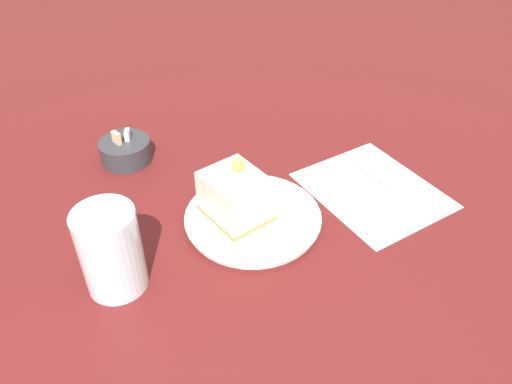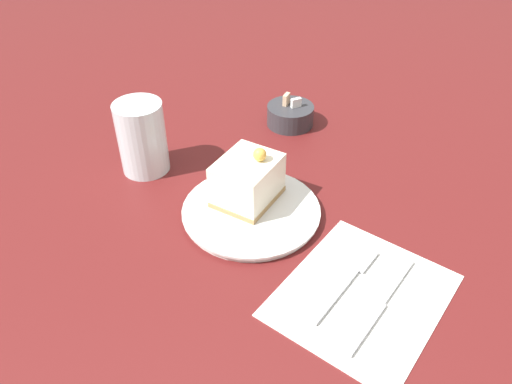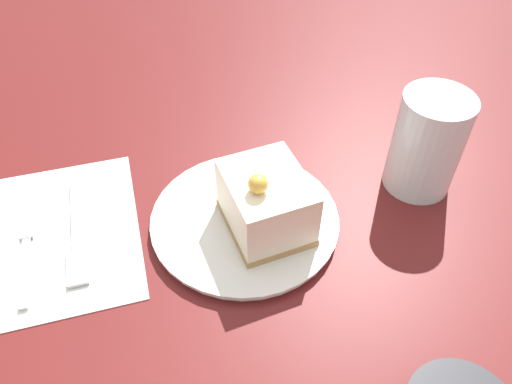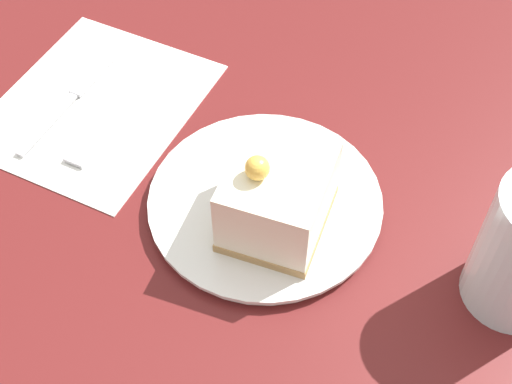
# 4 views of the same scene
# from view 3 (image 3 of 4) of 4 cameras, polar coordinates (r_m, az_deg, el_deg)

# --- Properties ---
(ground_plane) EXTENTS (4.00, 4.00, 0.00)m
(ground_plane) POSITION_cam_3_polar(r_m,az_deg,el_deg) (0.58, -2.31, -3.84)
(ground_plane) COLOR #5B1919
(plate) EXTENTS (0.22, 0.22, 0.01)m
(plate) POSITION_cam_3_polar(r_m,az_deg,el_deg) (0.57, -1.27, -3.38)
(plate) COLOR silver
(plate) RESTS_ON ground_plane
(cake_slice) EXTENTS (0.10, 0.11, 0.09)m
(cake_slice) POSITION_cam_3_polar(r_m,az_deg,el_deg) (0.54, 1.16, -1.21)
(cake_slice) COLOR #AD8451
(cake_slice) RESTS_ON plate
(napkin) EXTENTS (0.21, 0.24, 0.00)m
(napkin) POSITION_cam_3_polar(r_m,az_deg,el_deg) (0.61, -22.24, -4.63)
(napkin) COLOR white
(napkin) RESTS_ON ground_plane
(fork) EXTENTS (0.03, 0.16, 0.00)m
(fork) POSITION_cam_3_polar(r_m,az_deg,el_deg) (0.60, -19.85, -5.01)
(fork) COLOR #B2B2B7
(fork) RESTS_ON napkin
(knife) EXTENTS (0.03, 0.19, 0.00)m
(knife) POSITION_cam_3_polar(r_m,az_deg,el_deg) (0.63, -24.68, -3.65)
(knife) COLOR #B2B2B7
(knife) RESTS_ON napkin
(drinking_glass) EXTENTS (0.08, 0.08, 0.13)m
(drinking_glass) POSITION_cam_3_polar(r_m,az_deg,el_deg) (0.62, 18.96, 5.28)
(drinking_glass) COLOR silver
(drinking_glass) RESTS_ON ground_plane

